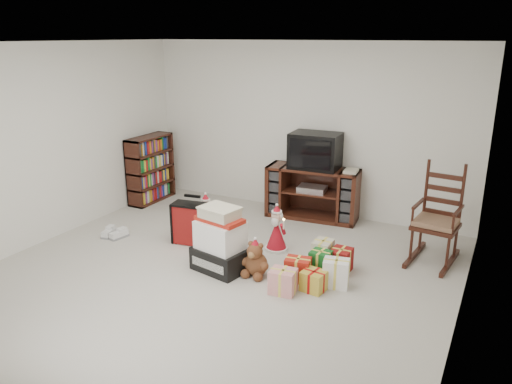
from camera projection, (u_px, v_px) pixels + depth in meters
room at (214, 167)px, 5.21m from camera, size 5.01×5.01×2.51m
tv_stand at (313, 193)px, 7.24m from camera, size 1.36×0.60×0.75m
bookshelf at (151, 170)px, 7.96m from camera, size 0.29×0.86×1.05m
rocking_chair at (436, 227)px, 5.86m from camera, size 0.57×0.85×1.22m
gift_pile at (220, 243)px, 5.62m from camera, size 0.66×0.53×0.74m
red_suitcase at (190, 223)px, 6.36m from camera, size 0.44×0.28×0.63m
stocking at (224, 244)px, 5.66m from camera, size 0.31×0.22×0.61m
teddy_bear at (256, 261)px, 5.53m from camera, size 0.27×0.24×0.40m
santa_figurine at (277, 233)px, 6.17m from camera, size 0.29×0.28×0.60m
mrs_claus_figurine at (206, 218)px, 6.71m from camera, size 0.27×0.26×0.56m
sneaker_pair at (114, 234)px, 6.62m from camera, size 0.33×0.27×0.09m
gift_cluster at (317, 270)px, 5.45m from camera, size 0.70×1.02×0.24m
crt_television at (315, 151)px, 7.05m from camera, size 0.71×0.54×0.50m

